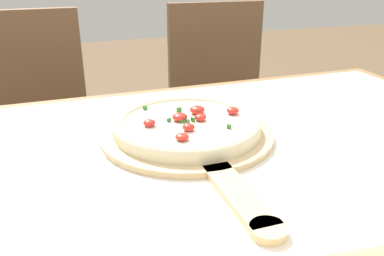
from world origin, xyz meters
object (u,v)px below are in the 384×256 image
(chair_left, at_px, (34,125))
(chair_right, at_px, (221,103))
(pizza_peel, at_px, (191,138))
(pizza, at_px, (187,125))

(chair_left, distance_m, chair_right, 0.70)
(chair_right, bearing_deg, pizza_peel, -113.32)
(pizza, bearing_deg, chair_left, 113.87)
(pizza_peel, relative_size, pizza, 1.80)
(pizza_peel, relative_size, chair_right, 0.57)
(chair_left, bearing_deg, pizza, -65.01)
(pizza, bearing_deg, chair_right, 61.73)
(chair_left, bearing_deg, chair_right, 1.09)
(pizza_peel, xyz_separation_m, chair_left, (-0.32, 0.74, -0.22))
(pizza_peel, height_order, chair_right, chair_right)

